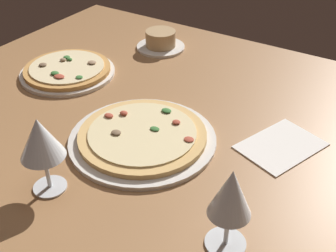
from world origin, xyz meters
TOP-DOWN VIEW (x-y plane):
  - dining_table at (0.00, 0.00)cm, footprint 150.00×110.00cm
  - pizza_main at (-7.92, -8.49)cm, footprint 32.60×32.60cm
  - pizza_side at (-43.82, 5.93)cm, footprint 26.35×26.35cm
  - ramekin_on_saucer at (-31.33, 34.57)cm, footprint 15.07×15.07cm
  - wine_glass_far at (-14.26, -30.41)cm, footprint 8.29×8.29cm
  - wine_glass_near at (20.30, -24.64)cm, footprint 7.04×7.04cm
  - paper_menu at (18.66, 6.05)cm, footprint 17.92×21.04cm

SIDE VIEW (x-z plane):
  - dining_table at x=0.00cm, z-range 0.00..4.00cm
  - paper_menu at x=18.66cm, z-range 4.00..4.30cm
  - pizza_main at x=-7.92cm, z-range 3.48..6.87cm
  - pizza_side at x=-43.82cm, z-range 3.56..6.88cm
  - ramekin_on_saucer at x=-31.33cm, z-range 3.55..9.25cm
  - wine_glass_near at x=20.30cm, z-range 7.03..22.97cm
  - wine_glass_far at x=-14.26cm, z-range 7.39..23.32cm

